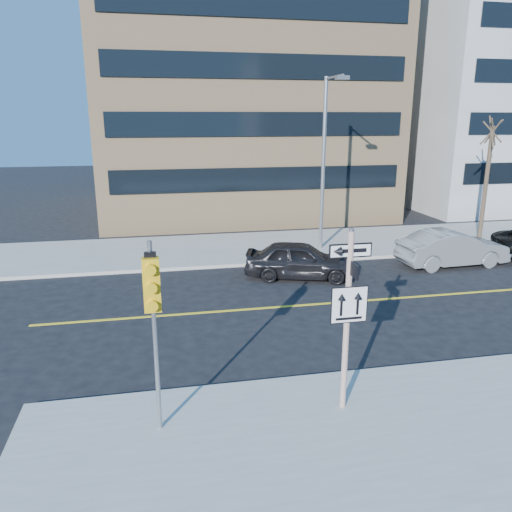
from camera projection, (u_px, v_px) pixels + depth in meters
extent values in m
plane|color=black|center=(309.00, 361.00, 13.53)|extent=(120.00, 120.00, 0.00)
cylinder|color=white|center=(347.00, 323.00, 10.59)|extent=(0.13, 0.13, 4.00)
cylinder|color=gray|center=(352.00, 230.00, 10.05)|extent=(0.10, 0.10, 0.06)
cube|color=black|center=(350.00, 251.00, 10.16)|extent=(0.92, 0.03, 0.30)
cube|color=black|center=(350.00, 267.00, 10.26)|extent=(0.03, 0.92, 0.30)
cube|color=white|center=(349.00, 305.00, 10.39)|extent=(0.80, 0.03, 0.80)
cylinder|color=gray|center=(155.00, 339.00, 9.83)|extent=(0.09, 0.09, 4.00)
cube|color=gold|center=(152.00, 285.00, 9.32)|extent=(0.32, 0.22, 1.05)
sphere|color=#8C0705|center=(151.00, 269.00, 9.11)|extent=(0.17, 0.17, 0.17)
sphere|color=black|center=(152.00, 287.00, 9.21)|extent=(0.17, 0.17, 0.17)
sphere|color=black|center=(153.00, 305.00, 9.30)|extent=(0.17, 0.17, 0.17)
imported|color=black|center=(300.00, 260.00, 20.31)|extent=(3.04, 4.79, 1.52)
imported|color=gray|center=(453.00, 248.00, 21.97)|extent=(1.90, 4.89, 1.59)
cylinder|color=gray|center=(323.00, 166.00, 23.56)|extent=(0.18, 0.18, 8.00)
cylinder|color=gray|center=(334.00, 77.00, 21.57)|extent=(0.10, 2.20, 0.10)
cube|color=gray|center=(342.00, 78.00, 20.65)|extent=(0.55, 0.30, 0.16)
cylinder|color=#3A2F22|center=(486.00, 183.00, 25.86)|extent=(0.22, 0.22, 5.80)
cube|color=tan|center=(234.00, 78.00, 35.10)|extent=(18.00, 18.00, 18.00)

